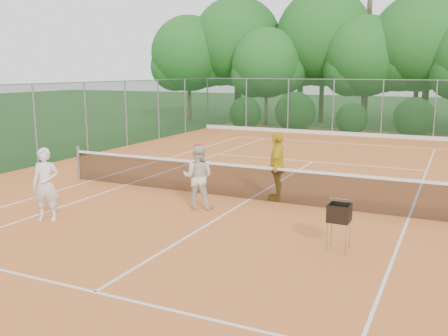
{
  "coord_description": "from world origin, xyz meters",
  "views": [
    {
      "loc": [
        5.03,
        -12.21,
        3.49
      ],
      "look_at": [
        -0.19,
        -1.2,
        1.1
      ],
      "focal_mm": 40.0,
      "sensor_mm": 36.0,
      "label": 1
    }
  ],
  "objects_px": {
    "player_center_grp": "(198,177)",
    "ball_hopper": "(339,214)",
    "player_white": "(46,184)",
    "player_yellow": "(277,166)"
  },
  "relations": [
    {
      "from": "player_center_grp",
      "to": "ball_hopper",
      "type": "distance_m",
      "value": 4.22
    },
    {
      "from": "ball_hopper",
      "to": "player_white",
      "type": "bearing_deg",
      "value": -167.78
    },
    {
      "from": "player_yellow",
      "to": "player_white",
      "type": "bearing_deg",
      "value": -59.66
    },
    {
      "from": "player_center_grp",
      "to": "ball_hopper",
      "type": "bearing_deg",
      "value": -21.23
    },
    {
      "from": "player_center_grp",
      "to": "ball_hopper",
      "type": "xyz_separation_m",
      "value": [
        3.93,
        -1.53,
        -0.08
      ]
    },
    {
      "from": "player_white",
      "to": "player_center_grp",
      "type": "height_order",
      "value": "player_white"
    },
    {
      "from": "player_white",
      "to": "player_center_grp",
      "type": "xyz_separation_m",
      "value": [
        2.7,
        2.45,
        -0.04
      ]
    },
    {
      "from": "player_center_grp",
      "to": "player_yellow",
      "type": "relative_size",
      "value": 0.89
    },
    {
      "from": "player_white",
      "to": "player_yellow",
      "type": "distance_m",
      "value": 5.9
    },
    {
      "from": "player_center_grp",
      "to": "player_yellow",
      "type": "distance_m",
      "value": 2.26
    }
  ]
}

